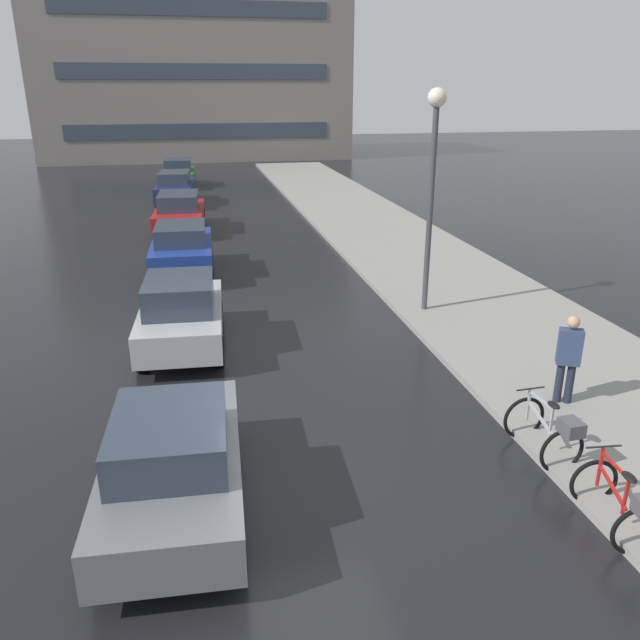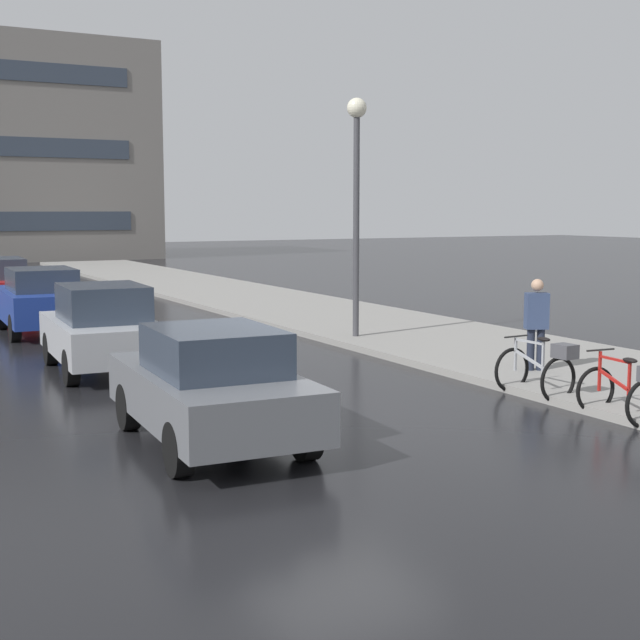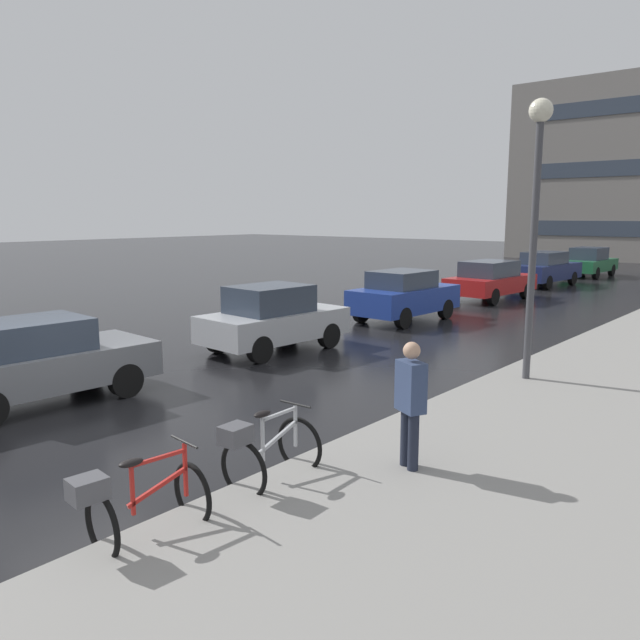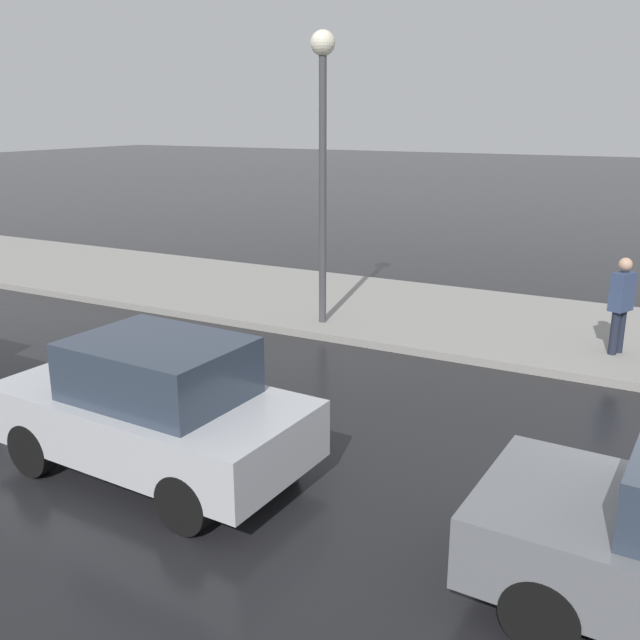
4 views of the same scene
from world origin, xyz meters
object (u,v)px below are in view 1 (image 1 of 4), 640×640
car_navy (175,188)px  bicycle_second (548,431)px  pedestrian (568,357)px  car_blue (182,249)px  car_grey (173,463)px  bicycle_nearest (622,504)px  streetlamp (433,162)px  car_red (180,212)px  car_silver (181,313)px  car_green (178,173)px

car_navy → bicycle_second: bearing=-76.5°
pedestrian → car_blue: bearing=123.4°
car_grey → pedestrian: 7.00m
bicycle_nearest → pedestrian: bearing=69.8°
bicycle_second → car_grey: size_ratio=0.35×
bicycle_second → streetlamp: streetlamp is taller
car_red → pedestrian: size_ratio=2.44×
bicycle_nearest → streetlamp: (0.56, 8.54, 3.33)m
car_silver → bicycle_second: bearing=-45.9°
car_silver → pedestrian: pedestrian is taller
car_red → pedestrian: (6.79, -16.56, 0.22)m
bicycle_nearest → streetlamp: size_ratio=0.25×
car_green → streetlamp: size_ratio=0.75×
car_red → streetlamp: bearing=-61.4°
bicycle_nearest → car_silver: bearing=126.2°
car_blue → car_red: bearing=90.9°
car_red → car_silver: bearing=-89.7°
pedestrian → car_green: bearing=103.4°
car_grey → car_red: (0.04, 18.12, 0.02)m
streetlamp → bicycle_second: bearing=-94.5°
car_navy → streetlamp: (6.36, -17.55, 3.00)m
pedestrian → bicycle_second: bearing=-129.2°
streetlamp → car_red: bearing=118.6°
bicycle_second → streetlamp: size_ratio=0.25×
bicycle_second → streetlamp: (0.53, 6.73, 3.31)m
car_green → pedestrian: size_ratio=2.29×
bicycle_nearest → car_silver: size_ratio=0.36×
bicycle_second → car_red: (-5.62, 18.00, 0.28)m
car_green → car_red: bearing=-89.6°
car_grey → car_navy: bearing=90.4°
pedestrian → bicycle_nearest: bearing=-110.2°
bicycle_nearest → pedestrian: 3.50m
pedestrian → car_red: bearing=112.3°
car_grey → car_blue: car_blue is taller
bicycle_second → streetlamp: 7.52m
car_green → car_navy: bearing=-91.1°
car_navy → pedestrian: pedestrian is taller
bicycle_second → car_grey: 5.66m
car_silver → streetlamp: 6.85m
bicycle_nearest → car_navy: 26.73m
bicycle_second → car_green: 30.84m
car_blue → car_red: 6.40m
bicycle_second → car_blue: size_ratio=0.35×
car_red → car_navy: 6.28m
car_silver → car_green: size_ratio=0.93×
car_red → car_green: bearing=90.4°
bicycle_nearest → car_navy: size_ratio=0.31×
car_silver → car_green: bearing=90.4°
car_silver → pedestrian: (6.71, -4.29, 0.20)m
car_silver → car_red: (-0.07, 12.28, -0.02)m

